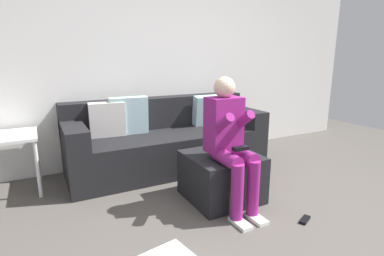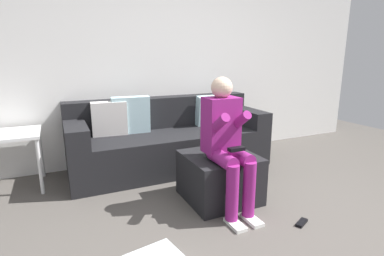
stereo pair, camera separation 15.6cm
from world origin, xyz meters
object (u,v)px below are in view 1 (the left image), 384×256
Objects in this scene: couch_sectional at (166,140)px; ottoman at (221,176)px; person_seated at (230,138)px; remote_near_ottoman at (305,220)px; side_table at (6,144)px.

couch_sectional is 3.68× the size of ottoman.
remote_near_ottoman is at bearing -49.33° from person_seated.
ottoman is 4.49× the size of remote_near_ottoman.
side_table reaches higher than ottoman.
person_seated is 0.94m from remote_near_ottoman.
couch_sectional is 2.01× the size of person_seated.
ottoman is 0.55× the size of person_seated.
ottoman is at bearing 76.72° from person_seated.
remote_near_ottoman is (0.53, -1.74, -0.33)m from couch_sectional.
couch_sectional is 16.51× the size of remote_near_ottoman.
person_seated reaches higher than side_table.
ottoman is at bearing -82.54° from couch_sectional.
side_table is at bearing 144.68° from person_seated.
ottoman is 1.07× the size of side_table.
person_seated is at bearing -35.32° from side_table.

